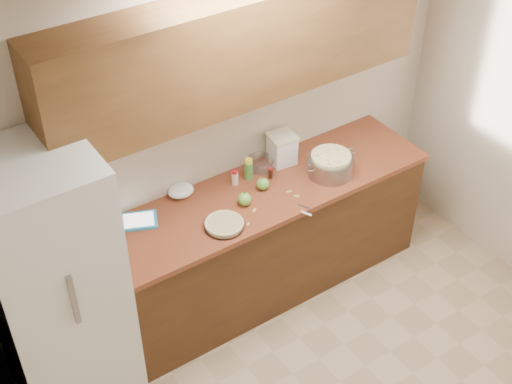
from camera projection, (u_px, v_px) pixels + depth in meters
room_shell at (414, 286)px, 3.65m from camera, size 3.60×3.60×3.60m
counter_run at (254, 244)px, 5.13m from camera, size 2.64×0.68×0.92m
upper_cabinets at (239, 48)px, 4.30m from camera, size 2.60×0.34×0.70m
fridge at (55, 285)px, 4.20m from camera, size 0.70×0.70×1.80m
pie at (224, 224)px, 4.57m from camera, size 0.26×0.26×0.04m
colander at (331, 165)px, 4.98m from camera, size 0.42×0.32×0.16m
flour_canister at (282, 148)px, 5.07m from camera, size 0.20×0.20×0.23m
tablet at (139, 221)px, 4.61m from camera, size 0.29×0.26×0.02m
paring_knife at (306, 212)px, 4.68m from camera, size 0.08×0.15×0.02m
lemon_bottle at (249, 169)px, 4.93m from camera, size 0.06×0.06×0.16m
cinnamon_shaker at (235, 178)px, 4.90m from camera, size 0.05×0.05×0.11m
vanilla_bottle at (270, 173)px, 4.96m from camera, size 0.03×0.03×0.09m
mixing_bowl at (261, 163)px, 5.06m from camera, size 0.20×0.20×0.07m
paper_towel at (181, 191)px, 4.81m from camera, size 0.23×0.21×0.08m
apple_left at (245, 199)px, 4.73m from camera, size 0.09×0.09×0.10m
apple_center at (263, 184)px, 4.86m from camera, size 0.09×0.09×0.10m
peel_a at (254, 210)px, 4.71m from camera, size 0.04×0.04×0.00m
peel_b at (248, 224)px, 4.60m from camera, size 0.03×0.03×0.00m
peel_c at (239, 222)px, 4.61m from camera, size 0.03×0.04×0.00m
peel_d at (289, 191)px, 4.86m from camera, size 0.04×0.03×0.00m
peel_e at (296, 196)px, 4.82m from camera, size 0.04×0.03×0.00m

